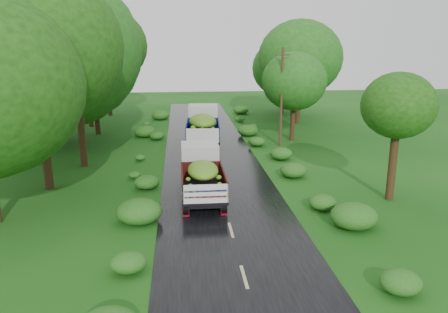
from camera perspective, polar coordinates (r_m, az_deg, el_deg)
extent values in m
plane|color=#10460F|center=(16.02, 2.65, -15.47)|extent=(120.00, 120.00, 0.00)
cube|color=black|center=(20.45, 0.58, -8.44)|extent=(6.50, 80.00, 0.02)
cube|color=#BFB78C|center=(16.01, 2.65, -15.40)|extent=(0.12, 1.60, 0.00)
cube|color=#BFB78C|center=(19.54, 0.91, -9.55)|extent=(0.12, 1.60, 0.00)
cube|color=#BFB78C|center=(23.22, -0.25, -5.51)|extent=(0.12, 1.60, 0.00)
cube|color=#BFB78C|center=(27.00, -1.08, -2.59)|extent=(0.12, 1.60, 0.00)
cube|color=#BFB78C|center=(30.83, -1.70, -0.39)|extent=(0.12, 1.60, 0.00)
cube|color=#BFB78C|center=(34.70, -2.18, 1.32)|extent=(0.12, 1.60, 0.00)
cube|color=#BFB78C|center=(38.59, -2.57, 2.69)|extent=(0.12, 1.60, 0.00)
cube|color=#BFB78C|center=(42.51, -2.89, 3.80)|extent=(0.12, 1.60, 0.00)
cube|color=#BFB78C|center=(46.44, -3.15, 4.73)|extent=(0.12, 1.60, 0.00)
cube|color=#BFB78C|center=(50.38, -3.37, 5.51)|extent=(0.12, 1.60, 0.00)
cube|color=#BFB78C|center=(54.33, -3.57, 6.18)|extent=(0.12, 1.60, 0.00)
cube|color=black|center=(23.05, -2.87, -4.15)|extent=(1.62, 5.28, 0.26)
cylinder|color=black|center=(24.89, -5.20, -3.09)|extent=(0.26, 0.94, 0.94)
cylinder|color=black|center=(24.97, -1.02, -2.97)|extent=(0.26, 0.94, 0.94)
cylinder|color=black|center=(21.94, -5.07, -5.57)|extent=(0.26, 0.94, 0.94)
cylinder|color=black|center=(22.03, -0.32, -5.42)|extent=(0.26, 0.94, 0.94)
cylinder|color=black|center=(21.04, -5.02, -6.47)|extent=(0.26, 0.94, 0.94)
cylinder|color=black|center=(21.14, -0.07, -6.31)|extent=(0.26, 0.94, 0.94)
cube|color=maroon|center=(20.82, -5.00, -7.31)|extent=(0.32, 0.04, 0.42)
cube|color=maroon|center=(20.92, 0.02, -7.15)|extent=(0.32, 0.04, 0.42)
cube|color=silver|center=(24.76, -3.17, -0.34)|extent=(2.07, 1.78, 1.78)
cube|color=black|center=(22.05, -2.73, -4.46)|extent=(2.16, 4.03, 0.15)
cube|color=#41130B|center=(21.86, -5.48, -3.25)|extent=(0.08, 4.03, 0.89)
cube|color=#41130B|center=(21.96, -0.04, -3.09)|extent=(0.08, 4.03, 0.89)
cube|color=#41130B|center=(23.77, -3.02, -1.72)|extent=(2.15, 0.08, 0.89)
cube|color=silver|center=(20.02, -2.43, -4.91)|extent=(2.15, 0.08, 0.89)
ellipsoid|color=#377C16|center=(21.72, -2.77, -1.77)|extent=(1.81, 3.38, 0.94)
cube|color=black|center=(34.91, -2.75, 2.55)|extent=(2.27, 6.26, 0.31)
cylinder|color=black|center=(37.16, -4.35, 3.02)|extent=(0.37, 1.11, 1.09)
cylinder|color=black|center=(37.14, -1.08, 3.05)|extent=(0.37, 1.11, 1.09)
cylinder|color=black|center=(33.61, -4.57, 1.76)|extent=(0.37, 1.11, 1.09)
cylinder|color=black|center=(33.59, -0.96, 1.80)|extent=(0.37, 1.11, 1.09)
cylinder|color=black|center=(32.52, -4.65, 1.32)|extent=(0.37, 1.11, 1.09)
cylinder|color=black|center=(32.50, -0.91, 1.36)|extent=(0.37, 1.11, 1.09)
cube|color=maroon|center=(32.22, -4.67, 0.75)|extent=(0.37, 0.07, 0.49)
cube|color=maroon|center=(32.19, -0.90, 0.79)|extent=(0.37, 0.07, 0.49)
cube|color=silver|center=(37.10, -2.74, 5.15)|extent=(2.54, 2.22, 2.07)
cube|color=black|center=(33.74, -2.77, 2.54)|extent=(2.80, 4.85, 0.17)
cube|color=navy|center=(33.65, -4.85, 3.53)|extent=(0.39, 4.69, 1.04)
cube|color=navy|center=(33.63, -0.71, 3.57)|extent=(0.39, 4.69, 1.04)
cube|color=navy|center=(35.88, -2.75, 4.27)|extent=(2.51, 0.25, 1.04)
cube|color=silver|center=(31.36, -2.82, 2.74)|extent=(2.51, 0.25, 1.04)
ellipsoid|color=#377C16|center=(33.50, -2.80, 4.65)|extent=(2.36, 4.07, 1.09)
cylinder|color=#382616|center=(34.66, 7.52, 7.61)|extent=(0.28, 0.28, 7.68)
cube|color=#382616|center=(34.41, 7.70, 13.00)|extent=(1.27, 0.62, 0.10)
cylinder|color=black|center=(25.77, -22.74, 5.52)|extent=(0.49, 0.49, 8.88)
ellipsoid|color=#16420C|center=(25.52, -23.50, 13.00)|extent=(4.30, 4.30, 3.87)
cylinder|color=black|center=(29.96, -18.33, 5.91)|extent=(0.46, 0.46, 7.70)
ellipsoid|color=#16420C|center=(29.69, -18.79, 11.49)|extent=(3.37, 3.37, 3.03)
cylinder|color=black|center=(37.09, -21.05, 7.88)|extent=(0.48, 0.48, 8.52)
ellipsoid|color=#16420C|center=(36.90, -21.52, 12.87)|extent=(5.23, 5.23, 4.71)
cylinder|color=black|center=(40.50, -16.46, 7.81)|extent=(0.45, 0.45, 7.21)
ellipsoid|color=#16420C|center=(40.29, -16.75, 11.68)|extent=(3.19, 3.19, 2.87)
cylinder|color=black|center=(44.56, -17.31, 8.82)|extent=(0.47, 0.47, 7.97)
ellipsoid|color=#16420C|center=(44.38, -17.61, 12.71)|extent=(3.79, 3.79, 3.41)
cylinder|color=black|center=(50.93, -14.92, 10.07)|extent=(0.49, 0.49, 8.72)
ellipsoid|color=#16420C|center=(50.80, -15.18, 13.79)|extent=(4.25, 4.25, 3.82)
cylinder|color=black|center=(24.00, 21.35, 1.14)|extent=(0.42, 0.42, 5.67)
ellipsoid|color=#1E5415|center=(23.63, 21.83, 6.22)|extent=(2.73, 2.73, 2.45)
cylinder|color=black|center=(36.97, 9.01, 6.39)|extent=(0.42, 0.42, 5.64)
ellipsoid|color=#1E5415|center=(36.73, 9.14, 9.70)|extent=(3.27, 3.27, 2.95)
cylinder|color=black|center=(44.98, 9.73, 8.96)|extent=(0.46, 0.46, 7.42)
ellipsoid|color=#1E5415|center=(44.79, 9.89, 12.55)|extent=(4.09, 4.09, 3.68)
cylinder|color=black|center=(51.32, 7.67, 8.88)|extent=(0.42, 0.42, 5.90)
ellipsoid|color=#1E5415|center=(51.15, 7.76, 11.37)|extent=(3.79, 3.79, 3.41)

